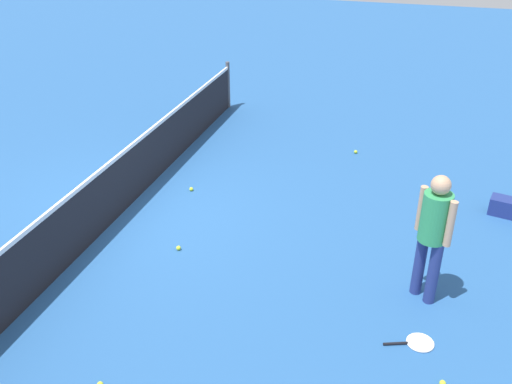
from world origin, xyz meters
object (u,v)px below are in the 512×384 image
object	(u,v)px
tennis_ball_midcourt	(191,189)
tennis_ball_baseline	(443,383)
player_near_side	(433,228)
tennis_ball_stray_left	(356,152)
tennis_racket_near_player	(418,343)
tennis_ball_by_net	(178,248)

from	to	relation	value
tennis_ball_midcourt	tennis_ball_baseline	xyz separation A→B (m)	(-3.21, -4.13, 0.00)
player_near_side	tennis_ball_midcourt	size ratio (longest dim) A/B	25.76
tennis_ball_baseline	tennis_ball_stray_left	bearing A→B (deg)	16.69
player_near_side	tennis_ball_midcourt	xyz separation A→B (m)	(1.78, 3.87, -0.98)
tennis_ball_midcourt	tennis_racket_near_player	bearing A→B (deg)	-124.50
tennis_ball_baseline	tennis_ball_stray_left	world-z (taller)	same
tennis_ball_by_net	tennis_ball_midcourt	xyz separation A→B (m)	(1.71, 0.51, 0.00)
tennis_ball_midcourt	tennis_ball_baseline	distance (m)	5.23
tennis_racket_near_player	tennis_ball_by_net	distance (m)	3.48
tennis_ball_baseline	player_near_side	bearing A→B (deg)	10.43
tennis_racket_near_player	tennis_ball_by_net	world-z (taller)	tennis_ball_by_net
tennis_racket_near_player	tennis_ball_stray_left	world-z (taller)	tennis_ball_stray_left
tennis_ball_baseline	tennis_ball_stray_left	size ratio (longest dim) A/B	1.00
player_near_side	tennis_ball_baseline	size ratio (longest dim) A/B	25.76
tennis_racket_near_player	tennis_ball_baseline	size ratio (longest dim) A/B	9.17
tennis_ball_by_net	tennis_ball_baseline	size ratio (longest dim) A/B	1.00
tennis_racket_near_player	tennis_ball_baseline	xyz separation A→B (m)	(-0.56, -0.27, 0.02)
player_near_side	tennis_ball_stray_left	size ratio (longest dim) A/B	25.76
tennis_ball_midcourt	tennis_ball_stray_left	xyz separation A→B (m)	(2.35, -2.46, 0.00)
tennis_racket_near_player	tennis_ball_by_net	size ratio (longest dim) A/B	9.17
tennis_racket_near_player	tennis_ball_stray_left	size ratio (longest dim) A/B	9.17
tennis_ball_by_net	tennis_racket_near_player	bearing A→B (deg)	-105.81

